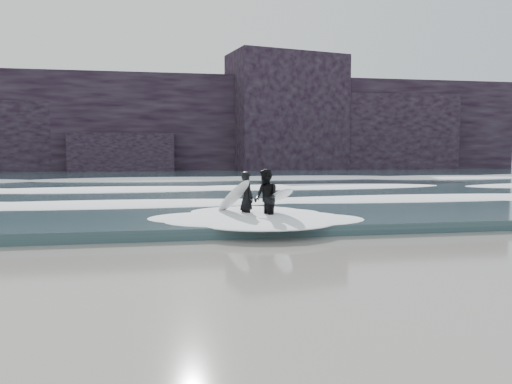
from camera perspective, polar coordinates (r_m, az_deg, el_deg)
The scene contains 8 objects.
ground at distance 10.24m, azimuth 11.85°, elevation -7.92°, with size 120.00×120.00×0.00m, color olive.
sea at distance 38.49m, azimuth -4.57°, elevation 1.57°, with size 90.00×52.00×0.30m, color #2C4449.
headland at distance 55.45m, azimuth -6.35°, elevation 7.50°, with size 70.00×9.00×10.00m, color black.
foam_near at distance 18.73m, azimuth 1.48°, elevation -0.90°, with size 60.00×3.20×0.20m, color white.
foam_mid at distance 25.60m, azimuth -1.70°, elevation 0.64°, with size 60.00×4.00×0.24m, color white.
foam_far at distance 34.51m, azimuth -3.92°, elevation 1.71°, with size 60.00×4.80×0.30m, color white.
surfer_left at distance 15.26m, azimuth -1.44°, elevation -0.63°, with size 1.26×1.79×1.60m.
surfer_right at distance 14.66m, azimuth 1.33°, elevation -0.65°, with size 1.14×2.06×1.70m.
Camera 1 is at (-3.78, -9.25, 2.21)m, focal length 35.00 mm.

